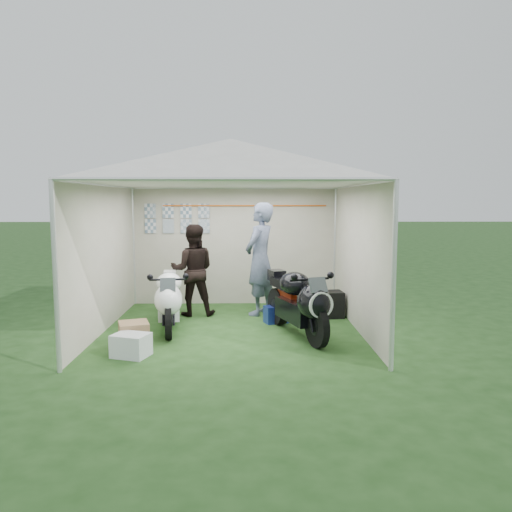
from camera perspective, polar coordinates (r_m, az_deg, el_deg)
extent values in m
plane|color=#1D3F15|center=(8.10, -2.81, -8.32)|extent=(80.00, 80.00, 0.00)
cylinder|color=silver|center=(6.32, -21.95, -2.32)|extent=(0.06, 0.06, 2.30)
cylinder|color=silver|center=(6.15, 15.46, -2.32)|extent=(0.06, 0.06, 2.30)
cylinder|color=silver|center=(10.13, -13.84, 1.08)|extent=(0.06, 0.06, 2.30)
cylinder|color=silver|center=(10.02, 9.05, 1.13)|extent=(0.06, 0.06, 2.30)
cube|color=beige|center=(9.88, -2.46, 1.12)|extent=(4.00, 0.02, 2.30)
cube|color=beige|center=(8.21, -16.95, -0.23)|extent=(0.02, 4.00, 2.30)
cube|color=beige|center=(8.07, 11.48, -0.18)|extent=(0.02, 4.00, 2.30)
pyramid|color=white|center=(7.86, -2.92, 10.72)|extent=(5.66, 5.66, 0.70)
cube|color=#99A5B7|center=(10.00, -12.01, 5.07)|extent=(0.22, 0.02, 0.28)
cube|color=#99A5B7|center=(9.94, -10.02, 5.11)|extent=(0.22, 0.02, 0.28)
cube|color=#99A5B7|center=(9.89, -8.01, 5.14)|extent=(0.22, 0.01, 0.28)
cube|color=#99A5B7|center=(9.85, -5.98, 5.16)|extent=(0.22, 0.01, 0.28)
cube|color=#99A5B7|center=(10.01, -11.97, 3.36)|extent=(0.22, 0.02, 0.28)
cube|color=#99A5B7|center=(9.95, -9.99, 3.38)|extent=(0.22, 0.01, 0.28)
cube|color=#99A5B7|center=(9.90, -7.99, 3.40)|extent=(0.22, 0.02, 0.28)
cube|color=#99A5B7|center=(9.86, -5.96, 3.42)|extent=(0.22, 0.01, 0.28)
cylinder|color=#D8590C|center=(9.80, -1.31, 5.77)|extent=(3.20, 0.02, 0.02)
cylinder|color=black|center=(7.55, -9.96, -7.30)|extent=(0.17, 0.57, 0.56)
cylinder|color=black|center=(8.83, -9.76, -5.30)|extent=(0.21, 0.58, 0.56)
cube|color=white|center=(8.13, -9.87, -5.78)|extent=(0.43, 0.92, 0.28)
ellipsoid|color=white|center=(7.58, -9.99, -4.93)|extent=(0.49, 0.61, 0.47)
ellipsoid|color=white|center=(8.15, -9.91, -3.06)|extent=(0.49, 0.63, 0.33)
cube|color=black|center=(8.53, -9.84, -3.02)|extent=(0.32, 0.59, 0.13)
cube|color=white|center=(8.82, -9.81, -2.22)|extent=(0.24, 0.31, 0.17)
cube|color=black|center=(8.47, -9.84, -4.19)|extent=(0.16, 0.52, 0.09)
cube|color=#3F474C|center=(7.42, -10.05, -3.26)|extent=(0.24, 0.16, 0.20)
cylinder|color=black|center=(7.09, 6.97, -7.98)|extent=(0.29, 0.61, 0.61)
cylinder|color=black|center=(8.34, 2.58, -5.75)|extent=(0.34, 0.62, 0.61)
cube|color=black|center=(7.64, 4.75, -6.27)|extent=(0.64, 1.02, 0.30)
ellipsoid|color=black|center=(7.10, 6.64, -5.26)|extent=(0.63, 0.72, 0.51)
ellipsoid|color=black|center=(7.66, 4.47, -3.16)|extent=(0.62, 0.73, 0.36)
cube|color=black|center=(8.03, 3.28, -3.14)|extent=(0.45, 0.66, 0.14)
cube|color=black|center=(8.32, 2.39, -2.23)|extent=(0.31, 0.36, 0.18)
cube|color=maroon|center=(7.97, 3.56, -4.47)|extent=(0.28, 0.56, 0.10)
cube|color=#3F474C|center=(6.95, 7.11, -3.33)|extent=(0.28, 0.22, 0.21)
cylinder|color=white|center=(6.91, 7.46, -5.61)|extent=(0.35, 0.14, 0.36)
cube|color=#263CBB|center=(8.47, 2.31, -6.67)|extent=(0.44, 0.35, 0.29)
imported|color=black|center=(8.97, -7.24, -1.60)|extent=(0.83, 0.67, 1.63)
imported|color=slate|center=(8.94, 0.45, -0.34)|extent=(0.77, 0.88, 2.02)
cube|color=black|center=(8.93, 8.37, -5.48)|extent=(0.50, 0.42, 0.46)
cube|color=silver|center=(6.89, -14.09, -9.86)|extent=(0.54, 0.48, 0.30)
cube|color=#8C6B49|center=(7.30, -13.78, -8.72)|extent=(0.50, 0.50, 0.36)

